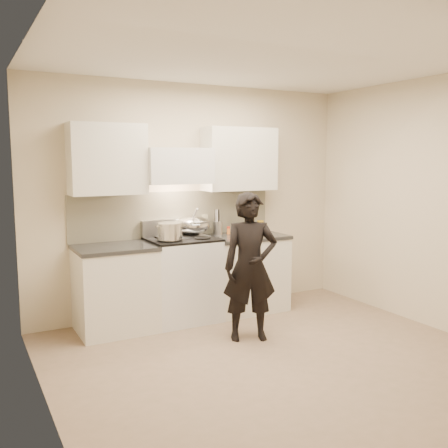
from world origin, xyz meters
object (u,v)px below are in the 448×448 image
object	(u,v)px
counter_right	(245,272)
wok	(193,225)
stove	(183,279)
utensil_crock	(217,227)
person	(250,267)

from	to	relation	value
counter_right	wok	size ratio (longest dim) A/B	1.79
stove	wok	distance (m)	0.64
stove	utensil_crock	xyz separation A→B (m)	(0.54, 0.19, 0.54)
wok	counter_right	bearing A→B (deg)	-10.84
wok	person	size ratio (longest dim) A/B	0.34
stove	wok	world-z (taller)	wok
stove	person	world-z (taller)	person
wok	person	distance (m)	1.08
counter_right	person	world-z (taller)	person
wok	utensil_crock	distance (m)	0.37
wok	utensil_crock	bearing A→B (deg)	10.19
stove	wok	size ratio (longest dim) A/B	1.86
stove	counter_right	bearing A→B (deg)	0.00
utensil_crock	person	size ratio (longest dim) A/B	0.20
wok	person	xyz separation A→B (m)	(0.17, -1.01, -0.32)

